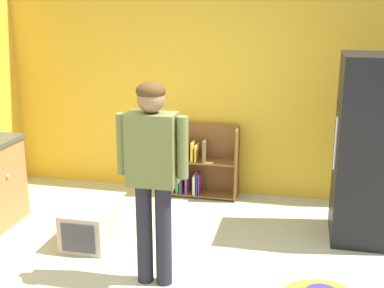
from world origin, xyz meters
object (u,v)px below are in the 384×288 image
at_px(refrigerator, 374,150).
at_px(pet_carrier, 90,226).
at_px(bookshelf, 199,165).
at_px(standing_person, 152,165).

bearing_deg(refrigerator, pet_carrier, -164.41).
bearing_deg(pet_carrier, bookshelf, 63.05).
distance_m(bookshelf, standing_person, 2.10).
xyz_separation_m(refrigerator, bookshelf, (-1.84, 0.75, -0.52)).
distance_m(refrigerator, bookshelf, 2.05).
bearing_deg(standing_person, bookshelf, 91.40).
distance_m(refrigerator, pet_carrier, 2.77).
xyz_separation_m(refrigerator, standing_person, (-1.79, -1.25, 0.12)).
distance_m(refrigerator, standing_person, 2.18).
bearing_deg(bookshelf, standing_person, -88.60).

